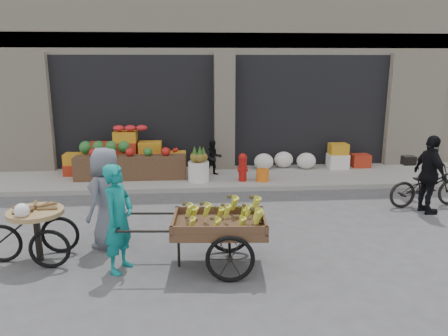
{
  "coord_description": "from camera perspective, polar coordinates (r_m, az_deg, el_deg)",
  "views": [
    {
      "loc": [
        -0.92,
        -6.98,
        3.05
      ],
      "look_at": [
        -0.32,
        0.95,
        1.1
      ],
      "focal_mm": 35.0,
      "sensor_mm": 36.0,
      "label": 1
    }
  ],
  "objects": [
    {
      "name": "ground",
      "position": [
        7.68,
        2.93,
        -9.67
      ],
      "size": [
        80.0,
        80.0,
        0.0
      ],
      "primitive_type": "plane",
      "color": "#424244",
      "rests_on": "ground"
    },
    {
      "name": "sidewalk",
      "position": [
        11.52,
        0.39,
        -1.28
      ],
      "size": [
        18.0,
        2.2,
        0.12
      ],
      "primitive_type": "cube",
      "color": "gray",
      "rests_on": "ground"
    },
    {
      "name": "building",
      "position": [
        15.05,
        -0.86,
        14.99
      ],
      "size": [
        14.0,
        6.45,
        7.0
      ],
      "color": "beige",
      "rests_on": "ground"
    },
    {
      "name": "fruit_display",
      "position": [
        11.71,
        -11.93,
        1.76
      ],
      "size": [
        3.1,
        1.12,
        1.24
      ],
      "color": "#A92A17",
      "rests_on": "sidewalk"
    },
    {
      "name": "pineapple_bin",
      "position": [
        10.92,
        -3.32,
        -0.46
      ],
      "size": [
        0.52,
        0.52,
        0.5
      ],
      "primitive_type": "cylinder",
      "color": "silver",
      "rests_on": "sidewalk"
    },
    {
      "name": "fire_hydrant",
      "position": [
        10.91,
        2.46,
        0.26
      ],
      "size": [
        0.22,
        0.22,
        0.71
      ],
      "color": "#A5140F",
      "rests_on": "sidewalk"
    },
    {
      "name": "orange_bucket",
      "position": [
        10.99,
        5.07,
        -0.94
      ],
      "size": [
        0.32,
        0.32,
        0.3
      ],
      "primitive_type": "cylinder",
      "color": "orange",
      "rests_on": "sidewalk"
    },
    {
      "name": "right_bay_goods",
      "position": [
        12.49,
        12.21,
        1.24
      ],
      "size": [
        3.35,
        0.6,
        0.7
      ],
      "color": "silver",
      "rests_on": "sidewalk"
    },
    {
      "name": "seated_person",
      "position": [
        11.47,
        -1.4,
        1.35
      ],
      "size": [
        0.51,
        0.43,
        0.93
      ],
      "primitive_type": "imported",
      "rotation": [
        0.0,
        0.0,
        0.17
      ],
      "color": "black",
      "rests_on": "sidewalk"
    },
    {
      "name": "banana_cart",
      "position": [
        6.56,
        -1.09,
        -7.04
      ],
      "size": [
        2.43,
        1.13,
        0.99
      ],
      "rotation": [
        0.0,
        0.0,
        -0.07
      ],
      "color": "brown",
      "rests_on": "ground"
    },
    {
      "name": "vendor_woman",
      "position": [
        6.6,
        -13.62,
        -6.43
      ],
      "size": [
        0.58,
        0.7,
        1.63
      ],
      "primitive_type": "imported",
      "rotation": [
        0.0,
        0.0,
        1.19
      ],
      "color": "#0F7876",
      "rests_on": "ground"
    },
    {
      "name": "tricycle_cart",
      "position": [
        7.39,
        -23.3,
        -7.07
      ],
      "size": [
        1.42,
        0.85,
        0.95
      ],
      "rotation": [
        0.0,
        0.0,
        0.01
      ],
      "color": "#9E7F51",
      "rests_on": "ground"
    },
    {
      "name": "vendor_grey",
      "position": [
        7.52,
        -15.08,
        -3.75
      ],
      "size": [
        0.83,
        0.98,
        1.7
      ],
      "primitive_type": "imported",
      "rotation": [
        0.0,
        0.0,
        -2.0
      ],
      "color": "slate",
      "rests_on": "ground"
    },
    {
      "name": "bicycle",
      "position": [
        10.31,
        24.98,
        -2.16
      ],
      "size": [
        1.77,
        0.77,
        0.9
      ],
      "primitive_type": "imported",
      "rotation": [
        0.0,
        0.0,
        1.67
      ],
      "color": "black",
      "rests_on": "ground"
    },
    {
      "name": "cyclist",
      "position": [
        9.79,
        25.29,
        -0.81
      ],
      "size": [
        0.49,
        0.98,
        1.62
      ],
      "primitive_type": "imported",
      "rotation": [
        0.0,
        0.0,
        1.67
      ],
      "color": "black",
      "rests_on": "ground"
    }
  ]
}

